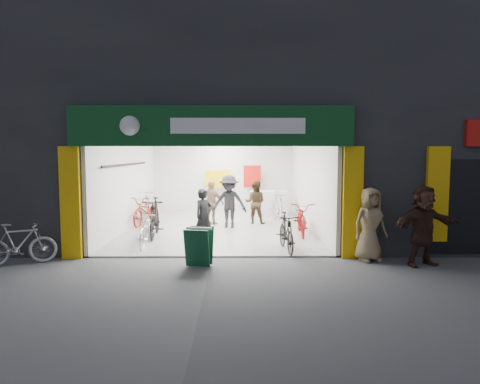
{
  "coord_description": "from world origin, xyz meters",
  "views": [
    {
      "loc": [
        0.58,
        -9.84,
        2.44
      ],
      "look_at": [
        0.66,
        1.5,
        1.41
      ],
      "focal_mm": 32.0,
      "sensor_mm": 36.0,
      "label": 1
    }
  ],
  "objects_px": {
    "pedestrian_near": "(370,224)",
    "sandwich_board": "(199,246)",
    "bike_right_front": "(286,232)",
    "parked_bike": "(19,244)",
    "bike_left_front": "(147,229)"
  },
  "relations": [
    {
      "from": "bike_right_front",
      "to": "sandwich_board",
      "type": "xyz_separation_m",
      "value": [
        -2.04,
        -1.38,
        -0.03
      ]
    },
    {
      "from": "bike_left_front",
      "to": "bike_right_front",
      "type": "distance_m",
      "value": 3.67
    },
    {
      "from": "bike_left_front",
      "to": "parked_bike",
      "type": "xyz_separation_m",
      "value": [
        -2.39,
        -1.91,
        0.01
      ]
    },
    {
      "from": "bike_left_front",
      "to": "parked_bike",
      "type": "bearing_deg",
      "value": -143.02
    },
    {
      "from": "bike_right_front",
      "to": "sandwich_board",
      "type": "height_order",
      "value": "bike_right_front"
    },
    {
      "from": "parked_bike",
      "to": "bike_right_front",
      "type": "bearing_deg",
      "value": -102.73
    },
    {
      "from": "parked_bike",
      "to": "pedestrian_near",
      "type": "distance_m",
      "value": 7.79
    },
    {
      "from": "pedestrian_near",
      "to": "bike_right_front",
      "type": "bearing_deg",
      "value": 135.12
    },
    {
      "from": "bike_right_front",
      "to": "parked_bike",
      "type": "bearing_deg",
      "value": -173.31
    },
    {
      "from": "bike_left_front",
      "to": "sandwich_board",
      "type": "distance_m",
      "value": 2.6
    },
    {
      "from": "bike_left_front",
      "to": "sandwich_board",
      "type": "xyz_separation_m",
      "value": [
        1.56,
        -2.08,
        0.0
      ]
    },
    {
      "from": "parked_bike",
      "to": "pedestrian_near",
      "type": "xyz_separation_m",
      "value": [
        7.78,
        0.32,
        0.37
      ]
    },
    {
      "from": "parked_bike",
      "to": "pedestrian_near",
      "type": "bearing_deg",
      "value": -111.88
    },
    {
      "from": "pedestrian_near",
      "to": "sandwich_board",
      "type": "distance_m",
      "value": 3.88
    },
    {
      "from": "bike_right_front",
      "to": "sandwich_board",
      "type": "distance_m",
      "value": 2.46
    }
  ]
}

